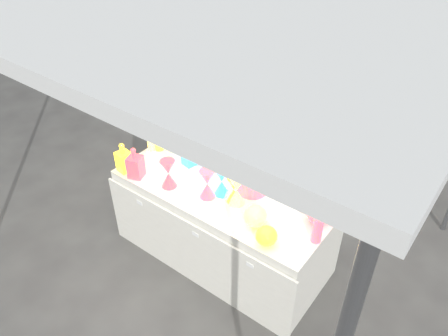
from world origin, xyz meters
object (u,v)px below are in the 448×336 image
Objects in this scene: cardboard_box_closed at (350,121)px; bottle_0 at (159,132)px; display_table at (223,222)px; decanter_0 at (123,157)px; hourglass_0 at (168,174)px; globe_0 at (266,237)px.

bottle_0 is (-0.92, -2.34, 0.66)m from cardboard_box_closed.
decanter_0 is (-0.81, -0.30, 0.51)m from display_table.
hourglass_0 is at bearing -108.59° from cardboard_box_closed.
bottle_0 is at bearing -120.94° from cardboard_box_closed.
decanter_0 is at bearing -159.56° from display_table.
decanter_0 is 1.08× the size of hourglass_0.
decanter_0 is at bearing -179.72° from globe_0.
display_table is 1.01m from decanter_0.
display_table is 3.02× the size of cardboard_box_closed.
decanter_0 reaches higher than hourglass_0.
globe_0 is at bearing -17.72° from bottle_0.
decanter_0 reaches higher than globe_0.
bottle_0 is 1.07× the size of hourglass_0.
globe_0 reaches higher than cardboard_box_closed.
hourglass_0 reaches higher than globe_0.
cardboard_box_closed is 2.60m from bottle_0.
bottle_0 is 0.47m from decanter_0.
display_table is 0.66m from hourglass_0.
cardboard_box_closed is at bearing 81.38° from decanter_0.
cardboard_box_closed is 2.27× the size of decanter_0.
globe_0 is (0.59, -0.30, 0.44)m from display_table.
globe_0 is at bearing -88.92° from cardboard_box_closed.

